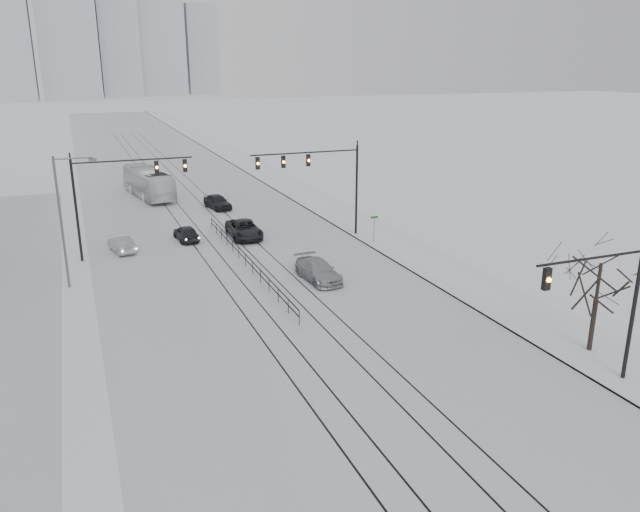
{
  "coord_description": "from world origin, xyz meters",
  "views": [
    {
      "loc": [
        -11.31,
        -13.81,
        14.85
      ],
      "look_at": [
        2.43,
        20.82,
        3.2
      ],
      "focal_mm": 35.0,
      "sensor_mm": 36.0,
      "label": 1
    }
  ],
  "objects": [
    {
      "name": "street_sign",
      "position": [
        11.8,
        32.0,
        1.61
      ],
      "size": [
        0.7,
        0.06,
        2.4
      ],
      "color": "#595B60",
      "rests_on": "ground"
    },
    {
      "name": "median_fence",
      "position": [
        0.0,
        30.0,
        0.53
      ],
      "size": [
        0.06,
        24.0,
        1.0
      ],
      "color": "black",
      "rests_on": "ground"
    },
    {
      "name": "traffic_mast_ne",
      "position": [
        8.15,
        34.99,
        5.76
      ],
      "size": [
        9.6,
        0.37,
        8.0
      ],
      "color": "black",
      "rests_on": "ground"
    },
    {
      "name": "bare_tree",
      "position": [
        13.2,
        9.0,
        4.49
      ],
      "size": [
        4.4,
        4.4,
        6.1
      ],
      "color": "black",
      "rests_on": "ground"
    },
    {
      "name": "traffic_mast_nw",
      "position": [
        -8.52,
        36.0,
        5.57
      ],
      "size": [
        9.1,
        0.37,
        8.0
      ],
      "color": "black",
      "rests_on": "ground"
    },
    {
      "name": "sedan_sb_inner",
      "position": [
        -2.91,
        38.77,
        0.67
      ],
      "size": [
        1.9,
        4.06,
        1.34
      ],
      "primitive_type": "imported",
      "rotation": [
        0.0,
        0.0,
        3.22
      ],
      "color": "black",
      "rests_on": "ground"
    },
    {
      "name": "traffic_mast_near",
      "position": [
        10.79,
        6.0,
        4.56
      ],
      "size": [
        6.1,
        0.37,
        7.0
      ],
      "color": "black",
      "rests_on": "ground"
    },
    {
      "name": "sedan_sb_outer",
      "position": [
        -8.4,
        37.32,
        0.63
      ],
      "size": [
        2.1,
        4.02,
        1.26
      ],
      "primitive_type": "imported",
      "rotation": [
        0.0,
        0.0,
        3.35
      ],
      "color": "#93969A",
      "rests_on": "ground"
    },
    {
      "name": "road",
      "position": [
        0.0,
        60.0,
        0.01
      ],
      "size": [
        22.0,
        260.0,
        0.02
      ],
      "primitive_type": "cube",
      "color": "silver",
      "rests_on": "ground"
    },
    {
      "name": "sedan_nb_right",
      "position": [
        3.95,
        24.99,
        0.71
      ],
      "size": [
        2.34,
        5.05,
        1.43
      ],
      "primitive_type": "imported",
      "rotation": [
        0.0,
        0.0,
        0.07
      ],
      "color": "#9C9EA3",
      "rests_on": "ground"
    },
    {
      "name": "curb",
      "position": [
        11.05,
        60.0,
        0.06
      ],
      "size": [
        0.1,
        260.0,
        0.12
      ],
      "primitive_type": "cube",
      "color": "gray",
      "rests_on": "ground"
    },
    {
      "name": "tram_rails",
      "position": [
        -0.0,
        40.0,
        0.02
      ],
      "size": [
        5.3,
        180.0,
        0.01
      ],
      "color": "black",
      "rests_on": "ground"
    },
    {
      "name": "street_light_west",
      "position": [
        -12.2,
        30.0,
        5.21
      ],
      "size": [
        2.73,
        0.25,
        9.0
      ],
      "color": "#595B60",
      "rests_on": "ground"
    },
    {
      "name": "skyline",
      "position": [
        5.02,
        273.63,
        30.65
      ],
      "size": [
        96.0,
        48.0,
        72.0
      ],
      "color": "#9FA5AE",
      "rests_on": "ground"
    },
    {
      "name": "sedan_nb_front",
      "position": [
        2.0,
        37.84,
        0.76
      ],
      "size": [
        2.68,
        5.52,
        1.51
      ],
      "primitive_type": "imported",
      "rotation": [
        0.0,
        0.0,
        -0.03
      ],
      "color": "black",
      "rests_on": "ground"
    },
    {
      "name": "sedan_nb_far",
      "position": [
        2.34,
        49.83,
        0.75
      ],
      "size": [
        2.54,
        4.66,
        1.5
      ],
      "primitive_type": "imported",
      "rotation": [
        0.0,
        0.0,
        0.18
      ],
      "color": "black",
      "rests_on": "ground"
    },
    {
      "name": "box_truck",
      "position": [
        -3.62,
        58.56,
        1.65
      ],
      "size": [
        4.6,
        12.11,
        3.29
      ],
      "primitive_type": "imported",
      "rotation": [
        0.0,
        0.0,
        3.3
      ],
      "color": "silver",
      "rests_on": "ground"
    },
    {
      "name": "sidewalk_east",
      "position": [
        13.5,
        60.0,
        0.08
      ],
      "size": [
        5.0,
        260.0,
        0.16
      ],
      "primitive_type": "cube",
      "color": "white",
      "rests_on": "ground"
    }
  ]
}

